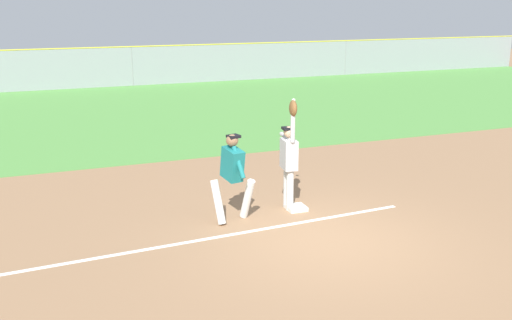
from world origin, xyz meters
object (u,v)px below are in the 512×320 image
object	(u,v)px
parked_car_silver	(220,59)
first_base	(296,208)
runner	(233,172)
parked_car_tan	(0,69)
fielder	(289,156)
baseball	(294,100)
parked_car_white	(120,65)

from	to	relation	value
parked_car_silver	first_base	bearing A→B (deg)	-109.89
runner	parked_car_tan	xyz separation A→B (m)	(-4.90, 22.97, -0.32)
runner	parked_car_tan	world-z (taller)	runner
fielder	parked_car_tan	world-z (taller)	fielder
first_base	parked_car_tan	distance (m)	23.70
first_base	baseball	size ratio (longest dim) A/B	5.14
first_base	baseball	world-z (taller)	baseball
first_base	fielder	xyz separation A→B (m)	(-0.12, 0.12, 1.08)
baseball	parked_car_tan	world-z (taller)	baseball
fielder	first_base	bearing A→B (deg)	143.04
fielder	baseball	xyz separation A→B (m)	(0.12, 0.11, 1.10)
runner	parked_car_silver	size ratio (longest dim) A/B	0.38
parked_car_tan	parked_car_silver	world-z (taller)	same
first_base	parked_car_silver	bearing A→B (deg)	76.05
first_base	fielder	size ratio (longest dim) A/B	0.17
parked_car_tan	parked_car_silver	size ratio (longest dim) A/B	0.99
runner	parked_car_tan	distance (m)	23.49
first_base	fielder	world-z (taller)	fielder
first_base	runner	bearing A→B (deg)	-174.52
fielder	parked_car_silver	world-z (taller)	fielder
runner	baseball	bearing A→B (deg)	1.56
first_base	fielder	distance (m)	1.09
parked_car_tan	runner	bearing A→B (deg)	-82.34
parked_car_white	parked_car_silver	size ratio (longest dim) A/B	0.97
fielder	parked_car_silver	distance (m)	24.07
parked_car_white	parked_car_silver	xyz separation A→B (m)	(5.99, 0.82, 0.00)
fielder	parked_car_tan	size ratio (longest dim) A/B	0.50
runner	parked_car_silver	xyz separation A→B (m)	(7.23, 23.57, -0.32)
parked_car_white	parked_car_silver	distance (m)	6.04
runner	first_base	bearing A→B (deg)	-7.15
baseball	parked_car_white	xyz separation A→B (m)	(-0.17, 22.40, -1.54)
first_base	fielder	bearing A→B (deg)	135.96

